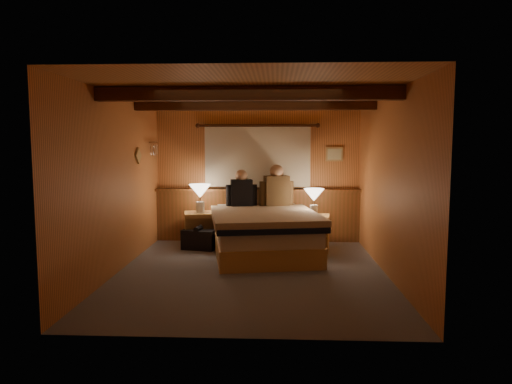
# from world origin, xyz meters

# --- Properties ---
(floor) EXTENTS (4.20, 4.20, 0.00)m
(floor) POSITION_xyz_m (0.00, 0.00, 0.00)
(floor) COLOR #585C68
(floor) RESTS_ON ground
(ceiling) EXTENTS (4.20, 4.20, 0.00)m
(ceiling) POSITION_xyz_m (0.00, 0.00, 2.40)
(ceiling) COLOR #D99551
(ceiling) RESTS_ON wall_back
(wall_back) EXTENTS (3.60, 0.00, 3.60)m
(wall_back) POSITION_xyz_m (0.00, 2.10, 1.20)
(wall_back) COLOR #DD8C4F
(wall_back) RESTS_ON floor
(wall_left) EXTENTS (0.00, 4.20, 4.20)m
(wall_left) POSITION_xyz_m (-1.80, 0.00, 1.20)
(wall_left) COLOR #DD8C4F
(wall_left) RESTS_ON floor
(wall_right) EXTENTS (0.00, 4.20, 4.20)m
(wall_right) POSITION_xyz_m (1.80, 0.00, 1.20)
(wall_right) COLOR #DD8C4F
(wall_right) RESTS_ON floor
(wall_front) EXTENTS (3.60, 0.00, 3.60)m
(wall_front) POSITION_xyz_m (0.00, -2.10, 1.20)
(wall_front) COLOR #DD8C4F
(wall_front) RESTS_ON floor
(wainscot) EXTENTS (3.60, 0.23, 0.94)m
(wainscot) POSITION_xyz_m (0.00, 2.04, 0.49)
(wainscot) COLOR brown
(wainscot) RESTS_ON wall_back
(curtain_window) EXTENTS (2.18, 0.09, 1.11)m
(curtain_window) POSITION_xyz_m (0.00, 2.03, 1.52)
(curtain_window) COLOR #432610
(curtain_window) RESTS_ON wall_back
(ceiling_beams) EXTENTS (3.60, 1.65, 0.16)m
(ceiling_beams) POSITION_xyz_m (0.00, 0.15, 2.31)
(ceiling_beams) COLOR #432610
(ceiling_beams) RESTS_ON ceiling
(coat_rail) EXTENTS (0.05, 0.55, 0.24)m
(coat_rail) POSITION_xyz_m (-1.72, 1.58, 1.67)
(coat_rail) COLOR white
(coat_rail) RESTS_ON wall_left
(framed_print) EXTENTS (0.30, 0.04, 0.25)m
(framed_print) POSITION_xyz_m (1.35, 2.08, 1.55)
(framed_print) COLOR tan
(framed_print) RESTS_ON wall_back
(bed) EXTENTS (1.86, 2.25, 0.69)m
(bed) POSITION_xyz_m (0.14, 0.98, 0.36)
(bed) COLOR tan
(bed) RESTS_ON floor
(nightstand_left) EXTENTS (0.60, 0.56, 0.57)m
(nightstand_left) POSITION_xyz_m (-0.96, 1.62, 0.29)
(nightstand_left) COLOR tan
(nightstand_left) RESTS_ON floor
(nightstand_right) EXTENTS (0.59, 0.54, 0.58)m
(nightstand_right) POSITION_xyz_m (0.92, 1.34, 0.29)
(nightstand_right) COLOR tan
(nightstand_right) RESTS_ON floor
(lamp_left) EXTENTS (0.37, 0.37, 0.48)m
(lamp_left) POSITION_xyz_m (-0.95, 1.60, 0.91)
(lamp_left) COLOR beige
(lamp_left) RESTS_ON nightstand_left
(lamp_right) EXTENTS (0.33, 0.33, 0.43)m
(lamp_right) POSITION_xyz_m (0.94, 1.36, 0.88)
(lamp_right) COLOR beige
(lamp_right) RESTS_ON nightstand_right
(person_left) EXTENTS (0.52, 0.27, 0.64)m
(person_left) POSITION_xyz_m (-0.25, 1.63, 0.94)
(person_left) COLOR black
(person_left) RESTS_ON bed
(person_right) EXTENTS (0.58, 0.33, 0.72)m
(person_right) POSITION_xyz_m (0.34, 1.71, 0.97)
(person_right) COLOR #4A351D
(person_right) RESTS_ON bed
(duffel_bag) EXTENTS (0.60, 0.43, 0.39)m
(duffel_bag) POSITION_xyz_m (-0.93, 1.36, 0.17)
(duffel_bag) COLOR black
(duffel_bag) RESTS_ON floor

